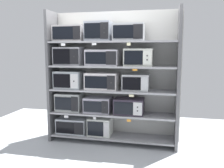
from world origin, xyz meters
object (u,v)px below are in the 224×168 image
object	(u,v)px
microwave_0	(73,125)
microwave_5	(70,80)
microwave_7	(136,82)
microwave_1	(100,126)
microwave_9	(103,58)
microwave_3	(98,105)
microwave_8	(70,56)
microwave_13	(129,32)
microwave_10	(138,57)
microwave_4	(129,106)
microwave_11	(70,34)
microwave_2	(70,102)
microwave_6	(102,81)
microwave_12	(99,32)

from	to	relation	value
microwave_0	microwave_5	bearing A→B (deg)	-179.98
microwave_0	microwave_7	xyz separation A→B (m)	(1.20, -0.00, 0.86)
microwave_1	microwave_5	distance (m)	1.03
microwave_0	microwave_9	bearing A→B (deg)	0.01
microwave_3	microwave_8	distance (m)	1.03
microwave_13	microwave_10	bearing A→B (deg)	-0.08
microwave_0	microwave_4	xyz separation A→B (m)	(1.08, -0.00, 0.43)
microwave_4	microwave_11	size ratio (longest dim) A/B	0.95
microwave_4	microwave_10	xyz separation A→B (m)	(0.15, -0.00, 0.86)
microwave_7	microwave_0	bearing A→B (deg)	180.00
microwave_2	microwave_11	xyz separation A→B (m)	(0.03, -0.00, 1.26)
microwave_11	microwave_5	bearing A→B (deg)	179.82
microwave_11	microwave_13	world-z (taller)	microwave_13
microwave_0	microwave_8	distance (m)	1.31
microwave_13	microwave_7	bearing A→B (deg)	-0.06
microwave_6	microwave_7	bearing A→B (deg)	-0.02
microwave_0	microwave_7	size ratio (longest dim) A/B	1.25
microwave_3	microwave_4	xyz separation A→B (m)	(0.57, -0.00, 0.00)
microwave_2	microwave_13	size ratio (longest dim) A/B	0.90
microwave_5	microwave_0	bearing A→B (deg)	0.02
microwave_1	microwave_3	bearing A→B (deg)	179.32
microwave_5	microwave_13	size ratio (longest dim) A/B	0.93
microwave_4	microwave_5	distance (m)	1.20
microwave_4	microwave_10	size ratio (longest dim) A/B	1.07
microwave_13	microwave_8	bearing A→B (deg)	-179.98
microwave_0	microwave_6	world-z (taller)	microwave_6
microwave_2	microwave_8	xyz separation A→B (m)	(0.01, -0.00, 0.85)
microwave_11	microwave_12	size ratio (longest dim) A/B	1.21
microwave_2	microwave_11	bearing A→B (deg)	-0.51
microwave_4	microwave_13	world-z (taller)	microwave_13
microwave_9	microwave_6	bearing A→B (deg)	179.90
microwave_5	microwave_10	size ratio (longest dim) A/B	1.02
microwave_2	microwave_9	bearing A→B (deg)	-0.00
microwave_6	microwave_9	distance (m)	0.42
microwave_0	microwave_13	distance (m)	2.02
microwave_2	microwave_6	world-z (taller)	microwave_6
microwave_2	microwave_3	xyz separation A→B (m)	(0.55, -0.00, -0.03)
microwave_6	microwave_11	distance (m)	1.04
microwave_4	microwave_13	xyz separation A→B (m)	(-0.02, 0.00, 1.29)
microwave_4	microwave_6	bearing A→B (deg)	179.97
microwave_5	microwave_7	distance (m)	1.23
microwave_9	microwave_10	xyz separation A→B (m)	(0.63, -0.00, 0.01)
microwave_1	microwave_3	distance (m)	0.41
microwave_2	microwave_10	world-z (taller)	microwave_10
microwave_1	microwave_10	distance (m)	1.45
microwave_0	microwave_11	xyz separation A→B (m)	(-0.01, -0.00, 1.71)
microwave_1	microwave_8	size ratio (longest dim) A/B	0.83
microwave_10	microwave_2	bearing A→B (deg)	179.99
microwave_2	microwave_7	xyz separation A→B (m)	(1.24, -0.00, 0.40)
microwave_5	microwave_2	bearing A→B (deg)	178.42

